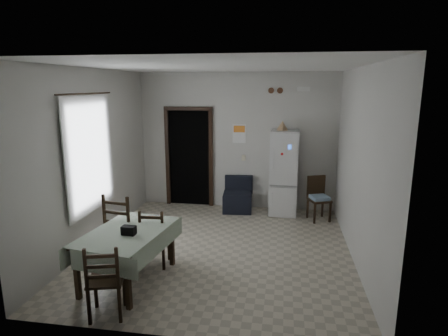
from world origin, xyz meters
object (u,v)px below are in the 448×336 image
Objects in this scene: corner_chair at (319,199)px; dining_chair_near_head at (106,279)px; navy_seat at (238,195)px; fridge at (284,173)px; dining_chair_far_left at (125,227)px; dining_table at (128,256)px; dining_chair_far_right at (155,236)px.

dining_chair_near_head is at bearing -147.96° from corner_chair.
dining_chair_near_head is at bearing -109.20° from navy_seat.
fridge is 2.00× the size of corner_chair.
corner_chair is 3.80m from dining_chair_far_left.
dining_chair_far_left is (-1.39, -2.57, 0.18)m from navy_seat.
fridge reaches higher than corner_chair.
dining_chair_near_head is at bearing -76.44° from dining_table.
dining_chair_far_right reaches higher than navy_seat.
dining_chair_far_right is (0.48, -0.04, -0.10)m from dining_chair_far_left.
fridge is at bearing 136.19° from corner_chair.
dining_chair_far_right reaches higher than dining_table.
dining_chair_near_head reaches higher than corner_chair.
fridge is 0.88m from corner_chair.
navy_seat is at bearing 79.04° from dining_table.
dining_chair_near_head reaches higher than navy_seat.
dining_chair_far_left reaches higher than corner_chair.
dining_table is at bearing 126.36° from dining_chair_far_left.
dining_table is 1.52× the size of dining_chair_near_head.
fridge is 1.91× the size of dining_chair_near_head.
dining_chair_far_left is at bearing -164.56° from corner_chair.
fridge reaches higher than dining_chair_far_left.
dining_table is 1.57× the size of dining_chair_far_right.
dining_chair_near_head is at bearing 80.62° from dining_chair_far_right.
dining_chair_near_head is (-1.99, -3.91, -0.41)m from fridge.
dining_chair_near_head is (0.07, -0.79, 0.10)m from dining_table.
fridge reaches higher than dining_chair_far_right.
dining_chair_far_left reaches higher than dining_chair_near_head.
dining_chair_far_left is at bearing -131.11° from fridge.
navy_seat is 3.32m from dining_table.
navy_seat is 2.76m from dining_chair_far_right.
fridge reaches higher than dining_table.
dining_chair_near_head is (-0.13, -1.30, 0.01)m from dining_chair_far_right.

